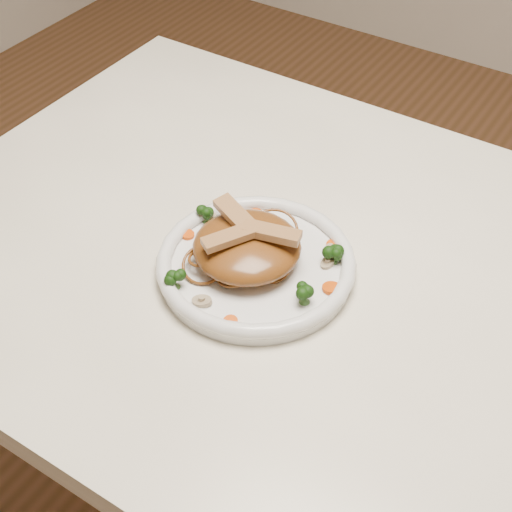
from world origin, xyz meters
The scene contains 19 objects.
table centered at (0.00, 0.00, 0.65)m, with size 1.20×0.80×0.75m.
plate centered at (-0.09, -0.05, 0.76)m, with size 0.26×0.26×0.02m, color white.
noodle_mound centered at (-0.10, -0.05, 0.79)m, with size 0.14×0.14×0.05m, color brown.
chicken_a centered at (-0.07, -0.04, 0.82)m, with size 0.07×0.02×0.01m, color tan.
chicken_b centered at (-0.12, -0.03, 0.82)m, with size 0.07×0.02×0.01m, color tan.
chicken_c centered at (-0.11, -0.07, 0.82)m, with size 0.07×0.02×0.01m, color tan.
broccoli_0 centered at (0.00, 0.01, 0.78)m, with size 0.02×0.02×0.03m, color #143B0C, non-canonical shape.
broccoli_1 centered at (-0.19, -0.01, 0.78)m, with size 0.03×0.03×0.03m, color #143B0C, non-canonical shape.
broccoli_2 centered at (-0.15, -0.14, 0.78)m, with size 0.03×0.03×0.03m, color #143B0C, non-canonical shape.
broccoli_3 centered at (0.00, -0.07, 0.78)m, with size 0.03×0.03×0.03m, color #143B0C, non-canonical shape.
carrot_0 centered at (-0.02, 0.04, 0.77)m, with size 0.02×0.02×0.01m, color #DE4608.
carrot_1 centered at (-0.19, -0.05, 0.77)m, with size 0.02×0.02×0.01m, color #DE4608.
carrot_2 centered at (0.02, -0.04, 0.77)m, with size 0.02×0.02×0.01m, color #DE4608.
carrot_3 centered at (-0.14, 0.03, 0.77)m, with size 0.02×0.02×0.01m, color #DE4608.
carrot_4 centered at (-0.06, -0.15, 0.77)m, with size 0.02×0.02×0.01m, color #DE4608.
mushroom_0 centered at (-0.10, -0.14, 0.77)m, with size 0.03×0.03×0.01m, color #BFAE8F.
mushroom_1 centered at (-0.01, 0.00, 0.77)m, with size 0.02×0.02×0.01m, color #BFAE8F.
mushroom_2 centered at (-0.19, -0.01, 0.77)m, with size 0.02×0.02×0.01m, color #BFAE8F.
mushroom_3 centered at (-0.01, 0.02, 0.77)m, with size 0.02×0.02×0.01m, color #BFAE8F.
Camera 1 is at (0.30, -0.64, 1.44)m, focal length 52.93 mm.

